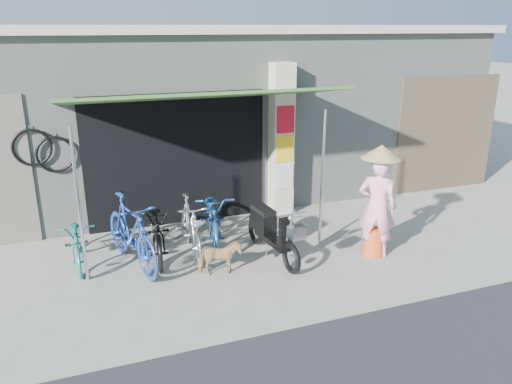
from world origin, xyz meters
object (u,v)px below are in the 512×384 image
object	(u,v)px
bike_black	(158,229)
bike_navy	(214,216)
bike_silver	(190,227)
street_dog	(219,258)
nun	(377,203)
bike_blue	(131,232)
bike_teal	(77,241)
moped	(271,232)

from	to	relation	value
bike_black	bike_navy	bearing A→B (deg)	19.93
bike_silver	street_dog	bearing A→B (deg)	-72.81
nun	bike_black	bearing A→B (deg)	17.50
bike_blue	bike_silver	bearing A→B (deg)	-7.95
bike_blue	bike_black	world-z (taller)	bike_blue
bike_navy	street_dog	bearing A→B (deg)	-90.40
bike_navy	bike_teal	bearing A→B (deg)	-165.54
bike_navy	street_dog	world-z (taller)	bike_navy
bike_blue	street_dog	bearing A→B (deg)	-47.42
nun	bike_teal	bearing A→B (deg)	21.00
bike_teal	bike_blue	world-z (taller)	bike_blue
bike_silver	bike_navy	world-z (taller)	bike_silver
bike_navy	nun	distance (m)	2.80
moped	nun	bearing A→B (deg)	-23.64
bike_navy	street_dog	xyz separation A→B (m)	(-0.26, -1.25, -0.20)
bike_blue	street_dog	world-z (taller)	bike_blue
bike_silver	moped	world-z (taller)	same
bike_silver	bike_navy	size ratio (longest dim) A/B	0.89
street_dog	bike_navy	bearing A→B (deg)	-2.28
bike_teal	street_dog	bearing A→B (deg)	-30.88
bike_silver	moped	xyz separation A→B (m)	(1.22, -0.56, -0.04)
bike_black	bike_navy	size ratio (longest dim) A/B	1.00
bike_black	moped	distance (m)	1.87
bike_blue	nun	size ratio (longest dim) A/B	1.02
bike_black	bike_blue	bearing A→B (deg)	-146.38
bike_teal	bike_black	distance (m)	1.27
bike_black	bike_silver	distance (m)	0.53
bike_blue	bike_silver	size ratio (longest dim) A/B	1.17
bike_silver	nun	distance (m)	3.09
street_dog	nun	bearing A→B (deg)	-84.60
bike_teal	moped	xyz separation A→B (m)	(3.00, -0.80, 0.05)
moped	bike_silver	bearing A→B (deg)	149.02
bike_black	moped	bearing A→B (deg)	-15.16
bike_teal	bike_navy	world-z (taller)	bike_navy
bike_black	nun	size ratio (longest dim) A/B	0.98
bike_navy	nun	xyz separation A→B (m)	(2.36, -1.44, 0.44)
nun	bike_blue	bearing A→B (deg)	22.86
bike_navy	moped	xyz separation A→B (m)	(0.72, -0.93, -0.04)
street_dog	moped	world-z (taller)	moped
bike_blue	moped	size ratio (longest dim) A/B	1.11
bike_black	street_dog	world-z (taller)	bike_black
nun	moped	bearing A→B (deg)	19.52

